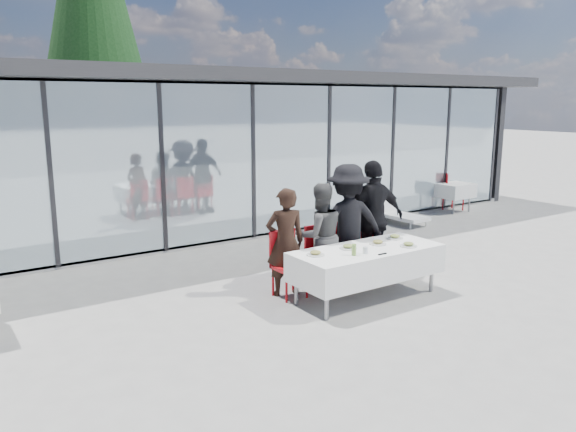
% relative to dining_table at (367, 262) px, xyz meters
% --- Properties ---
extents(ground, '(90.00, 90.00, 0.00)m').
position_rel_dining_table_xyz_m(ground, '(-0.59, -0.03, -0.54)').
color(ground, gray).
rests_on(ground, ground).
extents(pavilion, '(14.80, 8.80, 3.44)m').
position_rel_dining_table_xyz_m(pavilion, '(1.41, 8.13, 1.61)').
color(pavilion, gray).
rests_on(pavilion, ground).
extents(dining_table, '(2.26, 0.96, 0.75)m').
position_rel_dining_table_xyz_m(dining_table, '(0.00, 0.00, 0.00)').
color(dining_table, white).
rests_on(dining_table, ground).
extents(diner_a, '(0.74, 0.74, 1.61)m').
position_rel_dining_table_xyz_m(diner_a, '(-0.90, 0.78, 0.27)').
color(diner_a, black).
rests_on(diner_a, ground).
extents(diner_chair_a, '(0.44, 0.44, 0.97)m').
position_rel_dining_table_xyz_m(diner_chair_a, '(-0.90, 0.75, -0.00)').
color(diner_chair_a, '#AE0B11').
rests_on(diner_chair_a, ground).
extents(diner_b, '(0.97, 0.97, 1.63)m').
position_rel_dining_table_xyz_m(diner_b, '(-0.27, 0.78, 0.28)').
color(diner_b, '#4B4B4B').
rests_on(diner_b, ground).
extents(diner_chair_b, '(0.44, 0.44, 0.97)m').
position_rel_dining_table_xyz_m(diner_chair_b, '(-0.27, 0.75, -0.00)').
color(diner_chair_b, '#AE0B11').
rests_on(diner_chair_b, ground).
extents(diner_c, '(1.55, 1.55, 1.88)m').
position_rel_dining_table_xyz_m(diner_c, '(0.28, 0.78, 0.40)').
color(diner_c, black).
rests_on(diner_c, ground).
extents(diner_chair_c, '(0.44, 0.44, 0.97)m').
position_rel_dining_table_xyz_m(diner_chair_c, '(0.28, 0.75, -0.00)').
color(diner_chair_c, '#AE0B11').
rests_on(diner_chair_c, ground).
extents(diner_d, '(1.28, 1.28, 1.91)m').
position_rel_dining_table_xyz_m(diner_d, '(0.82, 0.78, 0.42)').
color(diner_d, black).
rests_on(diner_d, ground).
extents(diner_chair_d, '(0.44, 0.44, 0.97)m').
position_rel_dining_table_xyz_m(diner_chair_d, '(0.82, 0.75, -0.00)').
color(diner_chair_d, '#AE0B11').
rests_on(diner_chair_d, ground).
extents(plate_a, '(0.25, 0.25, 0.07)m').
position_rel_dining_table_xyz_m(plate_a, '(-0.84, 0.12, 0.24)').
color(plate_a, silver).
rests_on(plate_a, dining_table).
extents(plate_b, '(0.25, 0.25, 0.07)m').
position_rel_dining_table_xyz_m(plate_b, '(-0.24, 0.14, 0.24)').
color(plate_b, silver).
rests_on(plate_b, dining_table).
extents(plate_c, '(0.25, 0.25, 0.07)m').
position_rel_dining_table_xyz_m(plate_c, '(0.29, 0.09, 0.24)').
color(plate_c, silver).
rests_on(plate_c, dining_table).
extents(plate_d, '(0.25, 0.25, 0.07)m').
position_rel_dining_table_xyz_m(plate_d, '(0.75, 0.21, 0.24)').
color(plate_d, silver).
rests_on(plate_d, dining_table).
extents(plate_extra, '(0.25, 0.25, 0.07)m').
position_rel_dining_table_xyz_m(plate_extra, '(0.58, -0.25, 0.24)').
color(plate_extra, silver).
rests_on(plate_extra, dining_table).
extents(juice_bottle, '(0.06, 0.06, 0.16)m').
position_rel_dining_table_xyz_m(juice_bottle, '(-0.40, -0.18, 0.29)').
color(juice_bottle, '#7EAC47').
rests_on(juice_bottle, dining_table).
extents(drinking_glasses, '(0.07, 0.07, 0.10)m').
position_rel_dining_table_xyz_m(drinking_glasses, '(-0.22, -0.20, 0.26)').
color(drinking_glasses, silver).
rests_on(drinking_glasses, dining_table).
extents(folded_eyeglasses, '(0.14, 0.03, 0.01)m').
position_rel_dining_table_xyz_m(folded_eyeglasses, '(-0.04, -0.36, 0.22)').
color(folded_eyeglasses, black).
rests_on(folded_eyeglasses, dining_table).
extents(spare_table_right, '(0.86, 0.86, 0.74)m').
position_rel_dining_table_xyz_m(spare_table_right, '(6.29, 3.71, 0.02)').
color(spare_table_right, white).
rests_on(spare_table_right, ground).
extents(spare_chair_a, '(0.62, 0.62, 0.97)m').
position_rel_dining_table_xyz_m(spare_chair_a, '(6.35, 3.85, -0.00)').
color(spare_chair_a, '#AE0B11').
rests_on(spare_chair_a, ground).
extents(spare_chair_b, '(0.54, 0.54, 0.97)m').
position_rel_dining_table_xyz_m(spare_chair_b, '(5.70, 4.17, -0.00)').
color(spare_chair_b, '#AE0B11').
rests_on(spare_chair_b, ground).
extents(lounger, '(0.66, 1.36, 0.72)m').
position_rel_dining_table_xyz_m(lounger, '(4.08, 3.53, -0.28)').
color(lounger, white).
rests_on(lounger, ground).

